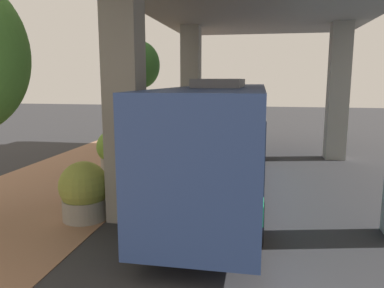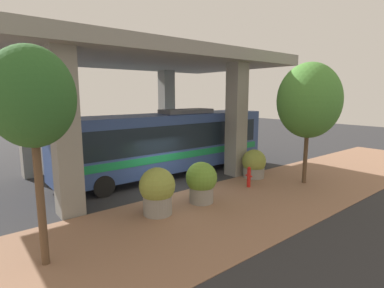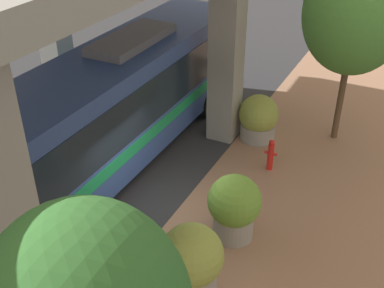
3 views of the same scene
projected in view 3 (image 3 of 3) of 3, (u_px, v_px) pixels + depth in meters
The scene contains 8 objects.
ground_plane at pixel (171, 218), 12.91m from camera, with size 80.00×80.00×0.00m, color #2D2D30.
sidewalk_strip at pixel (278, 254), 11.76m from camera, with size 6.00×40.00×0.02m.
bus at pixel (112, 105), 14.13m from camera, with size 2.67×12.68×3.76m.
fire_hydrant at pixel (271, 155), 14.59m from camera, with size 0.39×0.19×1.06m.
planter_front at pixel (191, 262), 10.24m from camera, with size 1.39×1.39×1.86m.
planter_middle at pixel (258, 119), 16.05m from camera, with size 1.32×1.32×1.60m.
planter_back at pixel (234, 207), 11.86m from camera, with size 1.34×1.34×1.78m.
street_tree_near at pixel (356, 13), 14.26m from camera, with size 3.17×3.17×6.21m.
Camera 3 is at (-4.99, 8.61, 8.48)m, focal length 45.00 mm.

